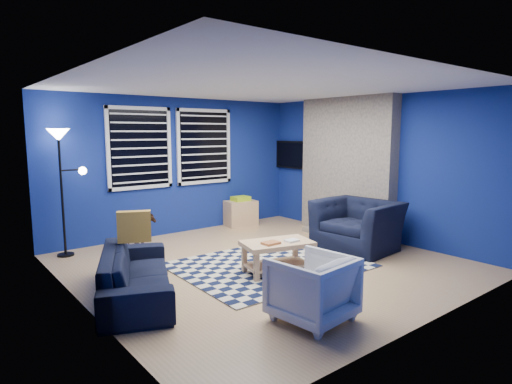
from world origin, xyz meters
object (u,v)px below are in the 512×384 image
Objects in this scene: armchair_bent at (312,288)px; cabinet at (241,213)px; armchair_big at (357,225)px; floor_lamp at (61,152)px; tv at (293,155)px; sofa at (136,273)px; rocking_horse at (137,231)px; coffee_table at (277,250)px.

armchair_bent reaches higher than cabinet.
floor_lamp is at bearing -129.87° from armchair_big.
tv reaches higher than cabinet.
armchair_big reaches higher than sofa.
cabinet is (-0.41, 2.59, -0.13)m from armchair_big.
sofa is 1.55× the size of armchair_big.
armchair_big is at bearing -156.88° from armchair_bent.
tv is 3.76m from rocking_horse.
coffee_table is at bearing -53.27° from floor_lamp.
armchair_big is at bearing -148.97° from rocking_horse.
rocking_horse is at bearing -90.67° from armchair_bent.
rocking_horse is (-0.34, 3.49, -0.01)m from armchair_bent.
armchair_bent is 0.38× the size of floor_lamp.
armchair_bent is at bearing -131.12° from tv.
armchair_big is 1.80m from coffee_table.
sofa is 2.03m from armchair_bent.
floor_lamp reaches higher than rocking_horse.
armchair_big is 4.69m from floor_lamp.
floor_lamp reaches higher than sofa.
sofa is at bearing -100.67° from armchair_big.
armchair_bent reaches higher than sofa.
coffee_table is at bearing -136.65° from tv.
coffee_table is (-1.80, -0.10, -0.08)m from armchair_big.
rocking_horse reaches higher than sofa.
armchair_bent is 1.11× the size of cabinet.
cabinet reaches higher than coffee_table.
cabinet is (3.18, 2.29, -0.01)m from sofa.
armchair_big is 1.83× the size of cabinet.
rocking_horse is at bearing 114.79° from coffee_table.
rocking_horse is 0.59× the size of coffee_table.
sofa is at bearing -155.02° from tv.
tv is at bearing -2.66° from cabinet.
sofa is 2.59m from floor_lamp.
armchair_big is 1.18× the size of coffee_table.
floor_lamp is (-1.29, 3.93, 1.24)m from armchair_bent.
tv reaches higher than rocking_horse.
cabinet is (1.39, 2.69, -0.05)m from coffee_table.
cabinet is at bearing -31.24° from sofa.
tv reaches higher than sofa.
rocking_horse is 2.42m from coffee_table.
sofa is at bearing 167.53° from coffee_table.
armchair_bent is 1.22× the size of rocking_horse.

